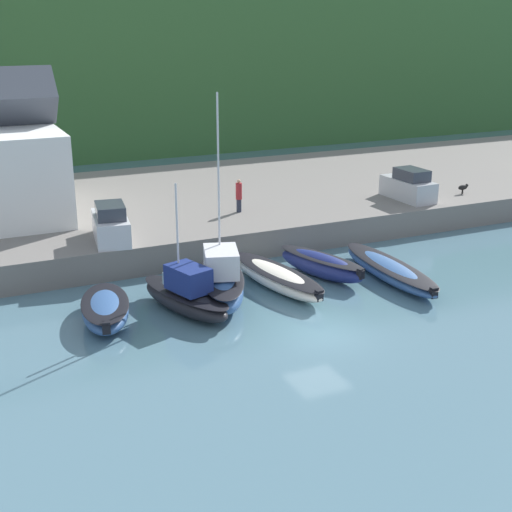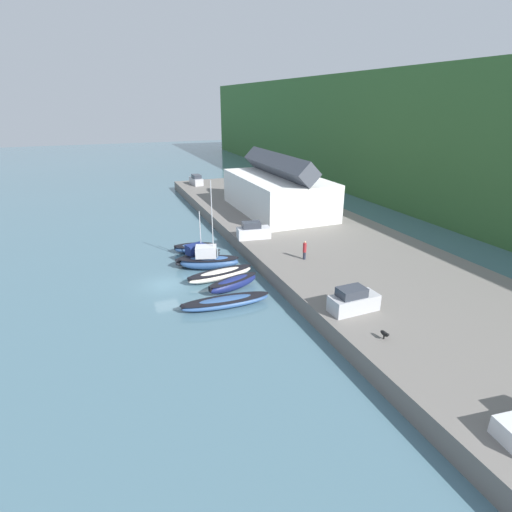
# 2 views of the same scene
# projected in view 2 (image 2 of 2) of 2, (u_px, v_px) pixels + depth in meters

# --- Properties ---
(ground_plane) EXTENTS (320.00, 320.00, 0.00)m
(ground_plane) POSITION_uv_depth(u_px,v_px,m) (165.00, 285.00, 42.28)
(ground_plane) COLOR slate
(quay_promenade) EXTENTS (97.69, 21.35, 1.68)m
(quay_promenade) POSITION_uv_depth(u_px,v_px,m) (337.00, 251.00, 49.24)
(quay_promenade) COLOR slate
(quay_promenade) RESTS_ON ground_plane
(harbor_clubhouse) EXTENTS (20.62, 11.35, 9.11)m
(harbor_clubhouse) POSITION_uv_depth(u_px,v_px,m) (277.00, 191.00, 63.09)
(harbor_clubhouse) COLOR white
(harbor_clubhouse) RESTS_ON quay_promenade
(moored_boat_0) EXTENTS (3.32, 5.73, 1.09)m
(moored_boat_0) POSITION_uv_depth(u_px,v_px,m) (195.00, 248.00, 51.24)
(moored_boat_0) COLOR #33568E
(moored_boat_0) RESTS_ON ground_plane
(moored_boat_1) EXTENTS (3.66, 6.49, 6.32)m
(moored_boat_1) POSITION_uv_depth(u_px,v_px,m) (198.00, 256.00, 47.65)
(moored_boat_1) COLOR black
(moored_boat_1) RESTS_ON ground_plane
(moored_boat_2) EXTENTS (4.24, 7.20, 10.27)m
(moored_boat_2) POSITION_uv_depth(u_px,v_px,m) (209.00, 260.00, 45.99)
(moored_boat_2) COLOR #33568E
(moored_boat_2) RESTS_ON ground_plane
(moored_boat_3) EXTENTS (3.04, 7.85, 1.06)m
(moored_boat_3) POSITION_uv_depth(u_px,v_px,m) (220.00, 274.00, 43.40)
(moored_boat_3) COLOR white
(moored_boat_3) RESTS_ON ground_plane
(moored_boat_4) EXTENTS (3.36, 6.16, 1.31)m
(moored_boat_4) POSITION_uv_depth(u_px,v_px,m) (233.00, 283.00, 40.97)
(moored_boat_4) COLOR navy
(moored_boat_4) RESTS_ON ground_plane
(moored_boat_5) EXTENTS (2.39, 8.74, 0.93)m
(moored_boat_5) POSITION_uv_depth(u_px,v_px,m) (225.00, 302.00, 37.59)
(moored_boat_5) COLOR #33568E
(moored_boat_5) RESTS_ON ground_plane
(parked_car_0) EXTENTS (4.34, 2.15, 2.16)m
(parked_car_0) POSITION_uv_depth(u_px,v_px,m) (196.00, 180.00, 83.93)
(parked_car_0) COLOR #B7B7BC
(parked_car_0) RESTS_ON quay_promenade
(parked_car_1) EXTENTS (1.91, 4.25, 2.16)m
(parked_car_1) POSITION_uv_depth(u_px,v_px,m) (353.00, 301.00, 33.31)
(parked_car_1) COLOR #B7B7BC
(parked_car_1) RESTS_ON quay_promenade
(parked_car_2) EXTENTS (2.40, 4.42, 2.16)m
(parked_car_2) POSITION_uv_depth(u_px,v_px,m) (253.00, 231.00, 51.10)
(parked_car_2) COLOR silver
(parked_car_2) RESTS_ON quay_promenade
(person_on_quay) EXTENTS (0.40, 0.40, 2.14)m
(person_on_quay) POSITION_uv_depth(u_px,v_px,m) (305.00, 250.00, 44.18)
(person_on_quay) COLOR #232838
(person_on_quay) RESTS_ON quay_promenade
(dog_on_quay) EXTENTS (0.88, 0.33, 0.68)m
(dog_on_quay) POSITION_uv_depth(u_px,v_px,m) (385.00, 334.00, 29.44)
(dog_on_quay) COLOR black
(dog_on_quay) RESTS_ON quay_promenade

